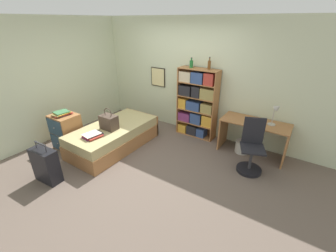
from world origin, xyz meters
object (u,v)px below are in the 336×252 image
(magazine_pile_on_dresser, at_px, (62,113))
(bottle_green, at_px, (191,64))
(desk, at_px, (254,131))
(desk_chair, at_px, (251,154))
(bookcase, at_px, (197,104))
(suitcase, at_px, (46,165))
(book_stack_on_bed, at_px, (93,135))
(bottle_brown, at_px, (209,65))
(handbag, at_px, (109,122))
(bed, at_px, (114,136))
(waste_bin, at_px, (242,147))
(dresser, at_px, (66,131))
(desk_lamp, at_px, (276,111))

(magazine_pile_on_dresser, xyz_separation_m, bottle_green, (1.83, 2.05, 0.87))
(desk, bearing_deg, desk_chair, -77.76)
(bookcase, xyz_separation_m, desk, (1.34, -0.12, -0.28))
(suitcase, relative_size, bottle_green, 3.49)
(magazine_pile_on_dresser, xyz_separation_m, bookcase, (2.01, 2.04, 0.00))
(book_stack_on_bed, bearing_deg, bottle_brown, 56.38)
(book_stack_on_bed, relative_size, desk, 0.30)
(magazine_pile_on_dresser, relative_size, desk, 0.30)
(handbag, bearing_deg, bottle_brown, 50.12)
(desk, bearing_deg, bottle_brown, 172.25)
(bottle_green, bearing_deg, suitcase, -110.87)
(bed, relative_size, magazine_pile_on_dresser, 4.89)
(bookcase, height_order, bottle_brown, bottle_brown)
(book_stack_on_bed, xyz_separation_m, bottle_green, (0.97, 2.03, 1.13))
(handbag, distance_m, bottle_brown, 2.36)
(bed, distance_m, waste_bin, 2.70)
(suitcase, relative_size, bookcase, 0.46)
(bottle_brown, xyz_separation_m, desk_chair, (1.25, -0.74, -1.34))
(suitcase, height_order, magazine_pile_on_dresser, magazine_pile_on_dresser)
(dresser, relative_size, desk, 0.58)
(bed, bearing_deg, suitcase, -94.09)
(magazine_pile_on_dresser, bearing_deg, book_stack_on_bed, 1.33)
(suitcase, bearing_deg, magazine_pile_on_dresser, 129.39)
(desk_chair, xyz_separation_m, waste_bin, (-0.29, 0.53, -0.20))
(dresser, height_order, bookcase, bookcase)
(bed, relative_size, suitcase, 2.61)
(handbag, height_order, bottle_brown, bottle_brown)
(bed, xyz_separation_m, bottle_green, (1.01, 1.47, 1.41))
(bottle_brown, relative_size, desk, 0.19)
(desk, height_order, waste_bin, desk)
(bookcase, height_order, desk, bookcase)
(bottle_green, xyz_separation_m, desk_lamp, (1.84, -0.09, -0.65))
(bottle_green, xyz_separation_m, waste_bin, (1.37, -0.18, -1.52))
(suitcase, bearing_deg, handbag, 83.58)
(desk_chair, distance_m, waste_bin, 0.63)
(handbag, distance_m, magazine_pile_on_dresser, 0.98)
(bottle_green, distance_m, desk_chair, 2.23)
(bed, distance_m, book_stack_on_bed, 0.63)
(handbag, height_order, desk_chair, desk_chair)
(bottle_green, bearing_deg, bed, -124.53)
(bed, height_order, magazine_pile_on_dresser, magazine_pile_on_dresser)
(dresser, distance_m, bookcase, 2.89)
(desk_chair, bearing_deg, waste_bin, 118.70)
(desk, xyz_separation_m, desk_chair, (0.13, -0.58, -0.18))
(magazine_pile_on_dresser, bearing_deg, dresser, 20.59)
(suitcase, bearing_deg, bed, 85.91)
(book_stack_on_bed, bearing_deg, bookcase, 60.30)
(handbag, xyz_separation_m, suitcase, (-0.15, -1.31, -0.34))
(bookcase, bearing_deg, book_stack_on_bed, -119.70)
(bed, bearing_deg, desk, 27.87)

